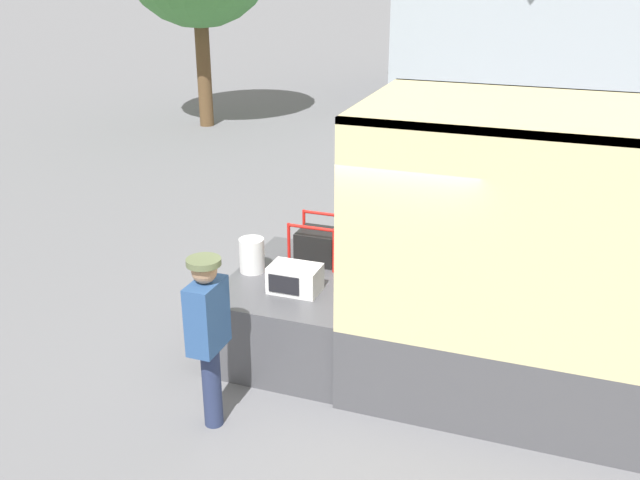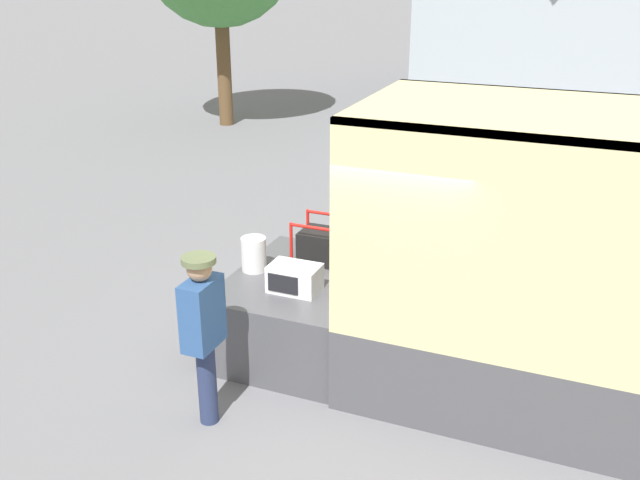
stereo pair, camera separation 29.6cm
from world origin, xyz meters
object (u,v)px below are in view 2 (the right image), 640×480
object	(u,v)px
orange_bucket	(254,254)
worker_person	(203,324)
portable_generator	(323,245)
microwave	(295,278)

from	to	relation	value
orange_bucket	worker_person	bearing A→B (deg)	-78.98
portable_generator	orange_bucket	world-z (taller)	portable_generator
microwave	orange_bucket	size ratio (longest dim) A/B	1.37
worker_person	microwave	bearing A→B (deg)	75.93
portable_generator	orange_bucket	xyz separation A→B (m)	(-0.62, -0.53, -0.00)
microwave	worker_person	bearing A→B (deg)	-104.07
portable_generator	worker_person	world-z (taller)	worker_person
microwave	portable_generator	bearing A→B (deg)	91.45
portable_generator	worker_person	bearing A→B (deg)	-98.11
microwave	orange_bucket	world-z (taller)	orange_bucket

